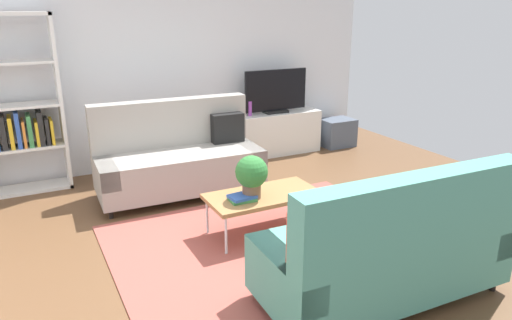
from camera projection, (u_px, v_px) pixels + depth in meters
The scene contains 15 objects.
ground_plane at pixel (252, 243), 4.52m from camera, with size 7.68×7.68×0.00m, color brown.
wall_far at pixel (159, 61), 6.44m from camera, with size 6.40×0.12×2.90m, color silver.
area_rug at pixel (268, 242), 4.53m from camera, with size 2.90×2.20×0.01m, color #9E4C42.
couch_beige at pixel (179, 158), 5.62m from camera, with size 1.93×0.91×1.10m.
couch_green at pixel (386, 248), 3.50m from camera, with size 1.92×0.90×1.10m.
coffee_table at pixel (263, 196), 4.60m from camera, with size 1.10×0.56×0.42m.
tv_console at pixel (275, 133), 7.21m from camera, with size 1.40×0.44×0.64m, color silver.
tv at pixel (276, 92), 6.99m from camera, with size 1.00×0.20×0.64m.
bookshelf at pixel (12, 115), 5.51m from camera, with size 1.10×0.36×2.10m.
storage_trunk at pixel (337, 132), 7.63m from camera, with size 0.52×0.40×0.44m, color #4C5666.
potted_plant at pixel (252, 174), 4.42m from camera, with size 0.31×0.31×0.42m.
table_book_0 at pixel (242, 199), 4.43m from camera, with size 0.24×0.18×0.03m, color #3F8C4C.
table_book_1 at pixel (242, 196), 4.42m from camera, with size 0.24×0.18×0.03m, color #3359B2.
vase_0 at pixel (238, 112), 6.88m from camera, with size 0.08×0.08×0.12m, color #B24C4C.
bottle_0 at pixel (250, 109), 6.85m from camera, with size 0.06×0.06×0.21m, color purple.
Camera 1 is at (-1.81, -3.63, 2.15)m, focal length 33.21 mm.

